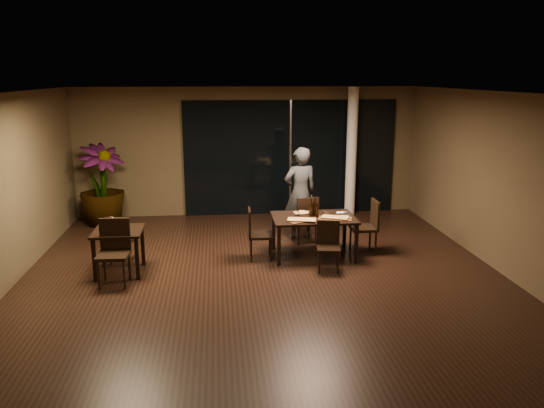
# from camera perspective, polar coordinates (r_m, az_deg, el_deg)

# --- Properties ---
(ground) EXTENTS (8.00, 8.00, 0.00)m
(ground) POSITION_cam_1_polar(r_m,az_deg,el_deg) (9.03, -0.96, -7.48)
(ground) COLOR black
(ground) RESTS_ON ground
(wall_back) EXTENTS (8.00, 0.10, 3.00)m
(wall_back) POSITION_cam_1_polar(r_m,az_deg,el_deg) (12.58, -2.62, 5.67)
(wall_back) COLOR #4B3D28
(wall_back) RESTS_ON ground
(wall_front) EXTENTS (8.00, 0.10, 3.00)m
(wall_front) POSITION_cam_1_polar(r_m,az_deg,el_deg) (4.73, 3.35, -8.24)
(wall_front) COLOR #4B3D28
(wall_front) RESTS_ON ground
(wall_left) EXTENTS (0.10, 8.00, 3.00)m
(wall_left) POSITION_cam_1_polar(r_m,az_deg,el_deg) (9.19, -27.06, 1.13)
(wall_left) COLOR #4B3D28
(wall_left) RESTS_ON ground
(wall_right) EXTENTS (0.10, 8.00, 3.00)m
(wall_right) POSITION_cam_1_polar(r_m,az_deg,el_deg) (9.81, 23.31, 2.24)
(wall_right) COLOR #4B3D28
(wall_right) RESTS_ON ground
(ceiling) EXTENTS (8.00, 8.00, 0.04)m
(ceiling) POSITION_cam_1_polar(r_m,az_deg,el_deg) (8.41, -1.04, 12.06)
(ceiling) COLOR silver
(ceiling) RESTS_ON wall_back
(window_panel) EXTENTS (5.00, 0.06, 2.70)m
(window_panel) POSITION_cam_1_polar(r_m,az_deg,el_deg) (12.61, 1.97, 5.01)
(window_panel) COLOR black
(window_panel) RESTS_ON ground
(column) EXTENTS (0.24, 0.24, 3.00)m
(column) POSITION_cam_1_polar(r_m,az_deg,el_deg) (12.56, 8.54, 5.52)
(column) COLOR white
(column) RESTS_ON ground
(main_table) EXTENTS (1.50, 1.00, 0.75)m
(main_table) POSITION_cam_1_polar(r_m,az_deg,el_deg) (9.70, 4.51, -1.80)
(main_table) COLOR black
(main_table) RESTS_ON ground
(side_table) EXTENTS (0.80, 0.80, 0.75)m
(side_table) POSITION_cam_1_polar(r_m,az_deg,el_deg) (9.23, -16.19, -3.47)
(side_table) COLOR black
(side_table) RESTS_ON ground
(chair_main_far) EXTENTS (0.53, 0.53, 0.96)m
(chair_main_far) POSITION_cam_1_polar(r_m,az_deg,el_deg) (10.43, 3.63, -1.46)
(chair_main_far) COLOR black
(chair_main_far) RESTS_ON ground
(chair_main_near) EXTENTS (0.44, 0.44, 0.84)m
(chair_main_near) POSITION_cam_1_polar(r_m,az_deg,el_deg) (9.12, 6.07, -4.20)
(chair_main_near) COLOR black
(chair_main_near) RESTS_ON ground
(chair_main_left) EXTENTS (0.45, 0.45, 0.93)m
(chair_main_left) POSITION_cam_1_polar(r_m,az_deg,el_deg) (9.55, -1.75, -2.95)
(chair_main_left) COLOR black
(chair_main_left) RESTS_ON ground
(chair_main_right) EXTENTS (0.47, 0.47, 1.01)m
(chair_main_right) POSITION_cam_1_polar(r_m,az_deg,el_deg) (10.06, 10.32, -2.08)
(chair_main_right) COLOR black
(chair_main_right) RESTS_ON ground
(chair_side_far) EXTENTS (0.48, 0.48, 0.87)m
(chair_side_far) POSITION_cam_1_polar(r_m,az_deg,el_deg) (9.72, -16.00, -3.43)
(chair_side_far) COLOR black
(chair_side_far) RESTS_ON ground
(chair_side_near) EXTENTS (0.50, 0.50, 1.04)m
(chair_side_near) POSITION_cam_1_polar(r_m,az_deg,el_deg) (8.81, -16.63, -4.58)
(chair_side_near) COLOR black
(chair_side_near) RESTS_ON ground
(diner) EXTENTS (0.70, 0.54, 1.87)m
(diner) POSITION_cam_1_polar(r_m,az_deg,el_deg) (10.75, 3.05, 1.20)
(diner) COLOR #2D3032
(diner) RESTS_ON ground
(potted_plant) EXTENTS (1.38, 1.38, 1.80)m
(potted_plant) POSITION_cam_1_polar(r_m,az_deg,el_deg) (12.27, -17.83, 1.96)
(potted_plant) COLOR #1E4B19
(potted_plant) RESTS_ON ground
(pizza_board_left) EXTENTS (0.56, 0.43, 0.01)m
(pizza_board_left) POSITION_cam_1_polar(r_m,az_deg,el_deg) (9.37, 3.22, -1.82)
(pizza_board_left) COLOR #472816
(pizza_board_left) RESTS_ON main_table
(pizza_board_right) EXTENTS (0.64, 0.44, 0.01)m
(pizza_board_right) POSITION_cam_1_polar(r_m,az_deg,el_deg) (9.56, 6.79, -1.56)
(pizza_board_right) COLOR #4E2C19
(pizza_board_right) RESTS_ON main_table
(oblong_pizza_left) EXTENTS (0.51, 0.32, 0.02)m
(oblong_pizza_left) POSITION_cam_1_polar(r_m,az_deg,el_deg) (9.36, 3.22, -1.72)
(oblong_pizza_left) COLOR maroon
(oblong_pizza_left) RESTS_ON pizza_board_left
(oblong_pizza_right) EXTENTS (0.50, 0.37, 0.02)m
(oblong_pizza_right) POSITION_cam_1_polar(r_m,az_deg,el_deg) (9.56, 6.79, -1.47)
(oblong_pizza_right) COLOR #671A09
(oblong_pizza_right) RESTS_ON pizza_board_right
(round_pizza) EXTENTS (0.28, 0.28, 0.01)m
(round_pizza) POSITION_cam_1_polar(r_m,az_deg,el_deg) (9.92, 3.16, -0.93)
(round_pizza) COLOR #AD3713
(round_pizza) RESTS_ON main_table
(bottle_a) EXTENTS (0.07, 0.07, 0.33)m
(bottle_a) POSITION_cam_1_polar(r_m,az_deg,el_deg) (9.68, 4.24, -0.36)
(bottle_a) COLOR black
(bottle_a) RESTS_ON main_table
(bottle_b) EXTENTS (0.05, 0.05, 0.25)m
(bottle_b) POSITION_cam_1_polar(r_m,az_deg,el_deg) (9.64, 4.89, -0.67)
(bottle_b) COLOR black
(bottle_b) RESTS_ON main_table
(bottle_c) EXTENTS (0.07, 0.07, 0.33)m
(bottle_c) POSITION_cam_1_polar(r_m,az_deg,el_deg) (9.72, 4.63, -0.29)
(bottle_c) COLOR black
(bottle_c) RESTS_ON main_table
(tumbler_left) EXTENTS (0.08, 0.08, 0.09)m
(tumbler_left) POSITION_cam_1_polar(r_m,az_deg,el_deg) (9.73, 2.69, -0.98)
(tumbler_left) COLOR white
(tumbler_left) RESTS_ON main_table
(tumbler_right) EXTENTS (0.08, 0.08, 0.09)m
(tumbler_right) POSITION_cam_1_polar(r_m,az_deg,el_deg) (9.78, 5.86, -0.97)
(tumbler_right) COLOR white
(tumbler_right) RESTS_ON main_table
(napkin_near) EXTENTS (0.19, 0.12, 0.01)m
(napkin_near) POSITION_cam_1_polar(r_m,az_deg,el_deg) (9.72, 7.77, -1.34)
(napkin_near) COLOR white
(napkin_near) RESTS_ON main_table
(napkin_far) EXTENTS (0.19, 0.12, 0.01)m
(napkin_far) POSITION_cam_1_polar(r_m,az_deg,el_deg) (9.99, 7.49, -0.91)
(napkin_far) COLOR white
(napkin_far) RESTS_ON main_table
(wine_glass_a) EXTENTS (0.09, 0.09, 0.19)m
(wine_glass_a) POSITION_cam_1_polar(r_m,az_deg,el_deg) (9.29, -16.81, -1.96)
(wine_glass_a) COLOR white
(wine_glass_a) RESTS_ON side_table
(wine_glass_b) EXTENTS (0.08, 0.08, 0.18)m
(wine_glass_b) POSITION_cam_1_polar(r_m,az_deg,el_deg) (9.09, -15.71, -2.26)
(wine_glass_b) COLOR white
(wine_glass_b) RESTS_ON side_table
(side_napkin) EXTENTS (0.21, 0.16, 0.01)m
(side_napkin) POSITION_cam_1_polar(r_m,az_deg,el_deg) (8.99, -16.13, -3.02)
(side_napkin) COLOR silver
(side_napkin) RESTS_ON side_table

